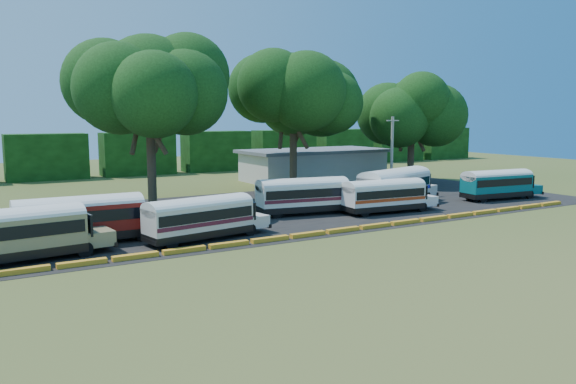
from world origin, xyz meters
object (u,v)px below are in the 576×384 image
bus_beige (15,232)px  bus_teal (498,183)px  bus_white_red (386,194)px  bus_red (83,217)px  tree_west (149,86)px  bus_cream_west (202,216)px

bus_beige → bus_teal: bus_beige is taller
bus_white_red → bus_teal: size_ratio=0.97×
bus_white_red → bus_teal: bearing=6.0°
bus_red → bus_white_red: (24.75, -0.84, -0.19)m
bus_white_red → tree_west: 23.02m
bus_beige → bus_white_red: size_ratio=1.09×
bus_red → bus_teal: bus_red is taller
bus_white_red → bus_red: bearing=-177.1°
bus_teal → tree_west: size_ratio=0.60×
bus_red → tree_west: size_ratio=0.63×
bus_red → bus_white_red: size_ratio=1.08×
bus_beige → bus_cream_west: size_ratio=1.06×
bus_red → tree_west: bearing=56.8°
bus_red → bus_cream_west: size_ratio=1.06×
bus_cream_west → bus_white_red: 17.82m
bus_beige → bus_teal: (43.83, 2.38, -0.11)m
bus_white_red → bus_teal: (14.83, 0.30, 0.06)m
bus_beige → bus_cream_west: (11.30, 0.07, -0.15)m
bus_beige → tree_west: 21.87m
bus_beige → bus_cream_west: 11.30m
bus_beige → bus_red: bus_red is taller
bus_teal → tree_west: 35.01m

